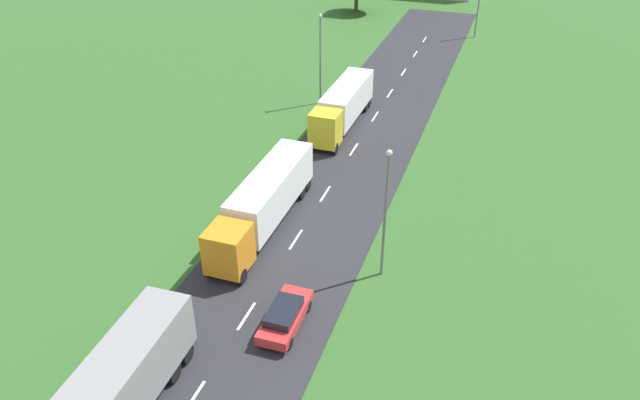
# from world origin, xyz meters

# --- Properties ---
(road) EXTENTS (10.00, 140.00, 0.06)m
(road) POSITION_xyz_m (0.00, 24.50, 0.03)
(road) COLOR #2B2B30
(road) RESTS_ON ground
(lane_marking_centre) EXTENTS (0.16, 120.62, 0.01)m
(lane_marking_centre) POSITION_xyz_m (0.00, 21.75, 0.07)
(lane_marking_centre) COLOR white
(lane_marking_centre) RESTS_ON road
(truck_second) EXTENTS (2.51, 13.19, 3.64)m
(truck_second) POSITION_xyz_m (-2.57, 33.15, 2.15)
(truck_second) COLOR orange
(truck_second) RESTS_ON road
(truck_third) EXTENTS (2.56, 12.09, 3.61)m
(truck_third) POSITION_xyz_m (-2.32, 50.74, 2.15)
(truck_third) COLOR yellow
(truck_third) RESTS_ON road
(car_third) EXTENTS (1.88, 4.61, 1.44)m
(car_third) POSITION_xyz_m (2.39, 24.36, 0.82)
(car_third) COLOR red
(car_third) RESTS_ON road
(lamppost_second) EXTENTS (0.36, 0.36, 8.69)m
(lamppost_second) POSITION_xyz_m (6.35, 30.69, 4.83)
(lamppost_second) COLOR slate
(lamppost_second) RESTS_ON ground
(lamppost_third) EXTENTS (0.36, 0.36, 8.92)m
(lamppost_third) POSITION_xyz_m (-6.10, 55.40, 4.94)
(lamppost_third) COLOR slate
(lamppost_third) RESTS_ON ground
(lamppost_fourth) EXTENTS (0.36, 0.36, 8.16)m
(lamppost_fourth) POSITION_xyz_m (6.00, 83.02, 4.56)
(lamppost_fourth) COLOR slate
(lamppost_fourth) RESTS_ON ground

